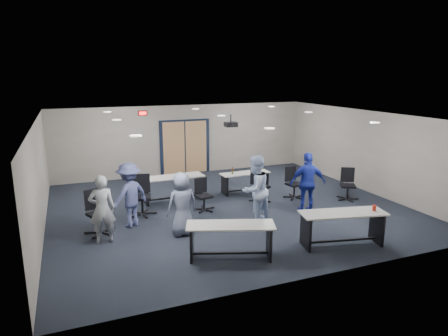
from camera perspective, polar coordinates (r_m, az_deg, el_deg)
name	(u,v)px	position (r m, az deg, el deg)	size (l,w,h in m)	color
floor	(228,207)	(11.93, 0.52, -5.62)	(10.00, 10.00, 0.00)	black
back_wall	(185,140)	(15.75, -5.66, 4.04)	(10.00, 0.04, 2.70)	gray
front_wall	(318,211)	(7.74, 13.26, -6.06)	(10.00, 0.04, 2.70)	gray
left_wall	(39,179)	(10.78, -24.92, -1.48)	(0.04, 9.00, 2.70)	gray
right_wall	(366,151)	(14.19, 19.61, 2.30)	(0.04, 9.00, 2.70)	gray
ceiling	(228,116)	(11.35, 0.55, 7.39)	(10.00, 9.00, 0.04)	silver
double_door	(185,147)	(15.77, -5.59, 2.94)	(2.00, 0.07, 2.20)	black
exit_sign	(143,113)	(15.20, -11.55, 7.68)	(0.32, 0.07, 0.18)	black
ceiling_projector	(231,124)	(11.95, 0.98, 6.26)	(0.35, 0.32, 0.37)	black
ceiling_can_lights	(225,117)	(11.58, 0.08, 7.36)	(6.24, 5.74, 0.02)	white
table_front_left	(230,235)	(8.63, 0.93, -9.55)	(1.97, 1.22, 0.76)	#B7B5AD
table_front_right	(343,223)	(9.62, 16.58, -7.47)	(2.05, 1.06, 0.93)	#B7B5AD
table_back_left	(173,184)	(12.48, -7.34, -2.30)	(1.95, 0.72, 0.78)	#B7B5AD
table_back_right	(245,179)	(13.30, 2.99, -1.54)	(1.68, 0.61, 0.92)	#B7B5AD
chair_back_a	(142,196)	(11.35, -11.66, -3.90)	(0.71, 0.71, 1.13)	black
chair_back_b	(204,195)	(11.53, -2.88, -3.87)	(0.59, 0.59, 0.93)	black
chair_back_c	(260,185)	(12.39, 5.22, -2.49)	(0.64, 0.64, 1.01)	black
chair_back_d	(294,183)	(12.83, 10.04, -2.12)	(0.63, 0.63, 1.00)	black
chair_loose_left	(99,212)	(10.32, -17.43, -6.07)	(0.70, 0.70, 1.11)	black
chair_loose_right	(348,184)	(13.07, 17.31, -2.25)	(0.63, 0.63, 1.00)	black
person_gray	(102,209)	(9.70, -17.02, -5.65)	(0.59, 0.39, 1.63)	#8F969C
person_plaid	(182,204)	(9.78, -5.99, -5.13)	(0.77, 0.50, 1.58)	slate
person_lightblue	(255,190)	(10.47, 4.46, -3.12)	(0.89, 0.69, 1.83)	#BBCEF7
person_navy	(308,183)	(11.50, 11.86, -2.10)	(1.02, 0.43, 1.74)	#1D2BA0
person_back	(129,195)	(10.51, -13.35, -3.78)	(1.09, 0.63, 1.69)	#495083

